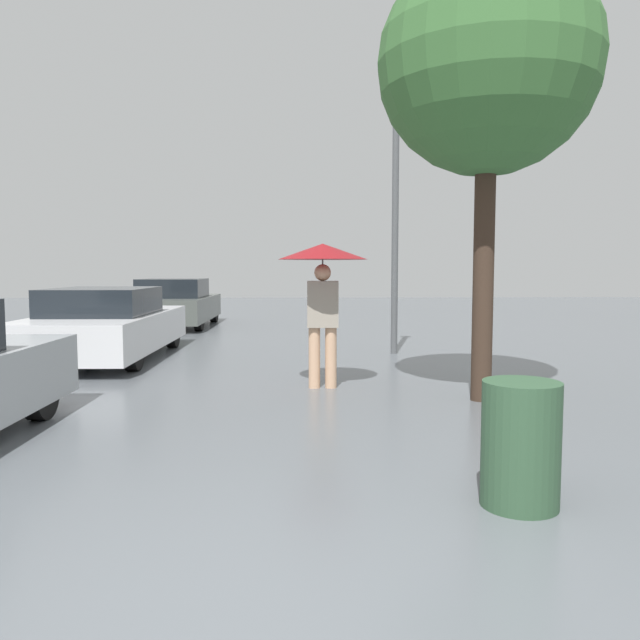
{
  "coord_description": "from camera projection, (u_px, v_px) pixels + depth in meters",
  "views": [
    {
      "loc": [
        0.18,
        -2.63,
        1.53
      ],
      "look_at": [
        0.38,
        5.27,
        0.87
      ],
      "focal_mm": 35.0,
      "sensor_mm": 36.0,
      "label": 1
    }
  ],
  "objects": [
    {
      "name": "ground_plane",
      "position": [
        264.0,
        617.0,
        2.74
      ],
      "size": [
        60.0,
        60.0,
        0.0
      ],
      "primitive_type": "plane",
      "color": "#565B60"
    },
    {
      "name": "pedestrian",
      "position": [
        323.0,
        270.0,
        7.88
      ],
      "size": [
        1.14,
        1.14,
        1.84
      ],
      "color": "tan",
      "rests_on": "ground_plane"
    },
    {
      "name": "parked_car_middle",
      "position": [
        106.0,
        325.0,
        10.59
      ],
      "size": [
        1.81,
        4.45,
        1.2
      ],
      "color": "silver",
      "rests_on": "ground_plane"
    },
    {
      "name": "parked_car_farthest",
      "position": [
        175.0,
        304.0,
        16.37
      ],
      "size": [
        1.85,
        4.04,
        1.26
      ],
      "color": "#4C514C",
      "rests_on": "ground_plane"
    },
    {
      "name": "tree",
      "position": [
        488.0,
        66.0,
        6.94
      ],
      "size": [
        2.47,
        2.47,
        5.04
      ],
      "color": "#38281E",
      "rests_on": "ground_plane"
    },
    {
      "name": "street_lamp",
      "position": [
        395.0,
        214.0,
        11.02
      ],
      "size": [
        0.25,
        0.25,
        4.27
      ],
      "color": "#515456",
      "rests_on": "ground_plane"
    },
    {
      "name": "trash_bin",
      "position": [
        520.0,
        444.0,
        4.0
      ],
      "size": [
        0.5,
        0.5,
        0.81
      ],
      "color": "#2D4C33",
      "rests_on": "ground_plane"
    }
  ]
}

